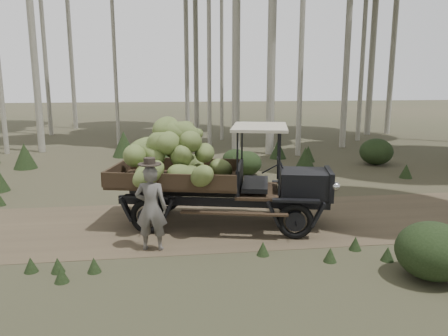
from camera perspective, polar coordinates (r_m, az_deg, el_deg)
The scene contains 5 objects.
ground at distance 11.26m, azimuth -11.50°, elevation -7.50°, with size 120.00×120.00×0.00m, color #473D2B.
dirt_track at distance 11.26m, azimuth -11.50°, elevation -7.48°, with size 70.00×4.00×0.01m, color brown.
banana_truck at distance 10.79m, azimuth -3.84°, elevation 0.84°, with size 5.76×3.11×2.80m.
farmer at distance 9.45m, azimuth -9.50°, elevation -5.06°, with size 0.75×0.58×2.03m.
undergrowth at distance 10.85m, azimuth -7.95°, elevation -5.21°, with size 22.82×23.52×1.37m.
Camera 1 is at (0.82, -10.63, 3.65)m, focal length 35.00 mm.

